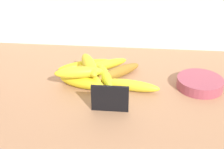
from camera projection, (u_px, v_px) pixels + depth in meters
The scene contains 12 objects.
counter_top at pixel (101, 96), 102.76cm from camera, with size 110.00×76.00×3.00cm, color #A87854.
chalkboard_sign at pixel (110, 99), 91.27cm from camera, with size 11.00×1.80×8.40cm.
fruit_bowl at pixel (200, 83), 104.09cm from camera, with size 15.23×15.23×3.42cm, color #A14354.
banana_0 at pixel (104, 66), 115.54cm from camera, with size 19.53×3.53×3.53cm, color yellow.
banana_1 at pixel (130, 85), 102.55cm from camera, with size 19.41×3.70×3.70cm, color yellow.
banana_2 at pixel (105, 75), 108.69cm from camera, with size 18.06×3.96×3.96cm, color gold.
banana_3 at pixel (82, 82), 103.98cm from camera, with size 16.36×4.16×4.16cm, color yellow.
banana_4 at pixel (118, 72), 110.56cm from camera, with size 19.28×3.88×3.88cm, color olive.
banana_5 at pixel (89, 75), 108.46cm from camera, with size 17.92×3.81×3.81cm, color yellow.
banana_6 at pixel (85, 65), 115.70cm from camera, with size 20.09×3.60×3.60cm, color yellow.
banana_7 at pixel (79, 72), 101.49cm from camera, with size 15.82×3.82×3.82cm, color yellow.
banana_8 at pixel (89, 65), 106.60cm from camera, with size 16.89×4.27×4.27cm, color yellow.
Camera 1 is at (12.01, -86.43, 56.37)cm, focal length 50.14 mm.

